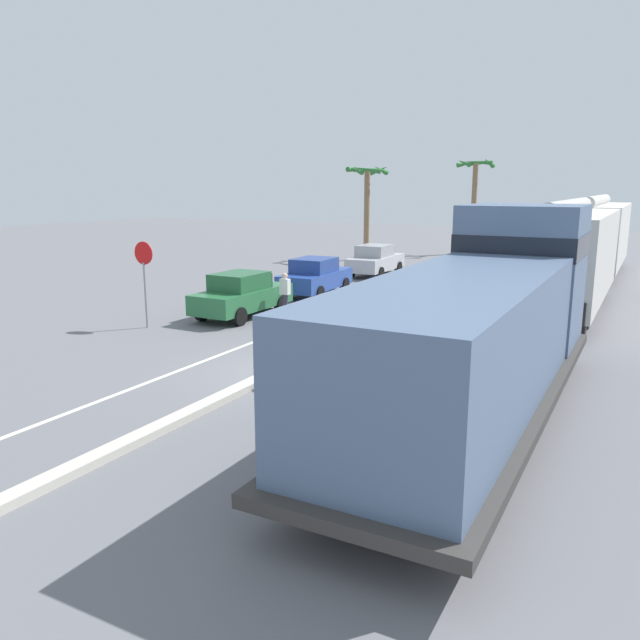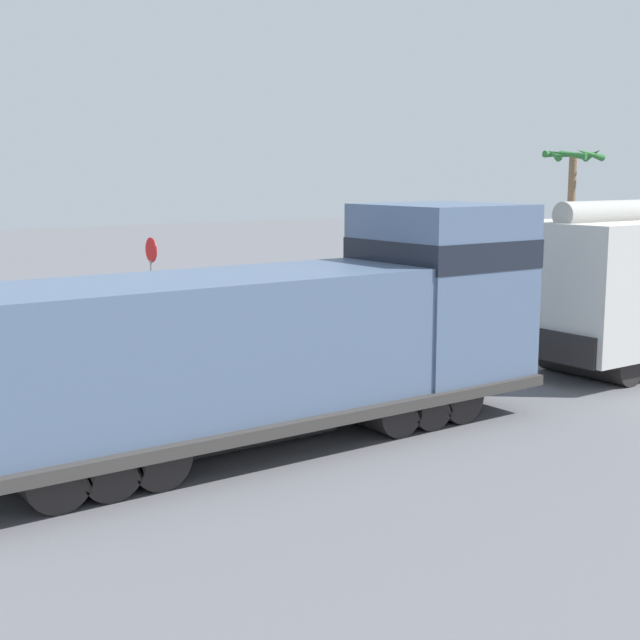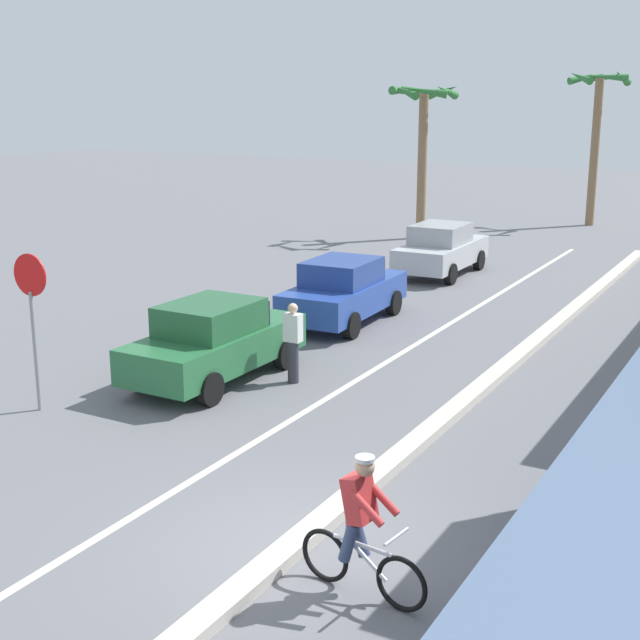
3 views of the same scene
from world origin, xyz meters
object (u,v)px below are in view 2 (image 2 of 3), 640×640
Objects in this scene: locomotive at (296,342)px; parked_car_blue at (399,291)px; parked_car_green at (265,303)px; stop_sign at (151,266)px; cyclist at (194,358)px; palm_tree_far at (572,179)px; parked_car_silver at (531,277)px; pedestrian_by_cars at (308,306)px.

parked_car_blue is (-9.97, 10.99, -0.98)m from locomotive.
stop_sign is at bearing -120.80° from parked_car_green.
locomotive is 6.77× the size of cyclist.
palm_tree_far is (-3.56, 13.35, 3.71)m from parked_car_blue.
palm_tree_far is (-1.67, 21.64, 2.50)m from stop_sign.
cyclist reaches higher than parked_car_silver.
stop_sign is at bearing -96.59° from parked_car_silver.
locomotive is at bearing -47.80° from parked_car_blue.
palm_tree_far reaches higher than pedestrian_by_cars.
parked_car_blue is 1.01× the size of parked_car_silver.
stop_sign is (-1.89, -8.30, 1.21)m from parked_car_blue.
palm_tree_far is (-13.52, 24.34, 2.73)m from locomotive.
pedestrian_by_cars is (1.47, -11.60, 0.03)m from parked_car_silver.
parked_car_silver is 2.60× the size of pedestrian_by_cars.
locomotive is 11.60m from parked_car_green.
parked_car_silver is (-10.10, 17.88, -0.98)m from locomotive.
locomotive is 4.12m from cyclist.
parked_car_silver is 11.69m from pedestrian_by_cars.
parked_car_blue is at bearing -75.08° from palm_tree_far.
stop_sign reaches higher than cyclist.
locomotive reaches higher than parked_car_blue.
locomotive reaches higher than pedestrian_by_cars.
locomotive is at bearing -60.54° from parked_car_silver.
stop_sign is 4.96m from pedestrian_by_cars.
parked_car_green is 3.67m from stop_sign.
parked_car_green is 2.61× the size of pedestrian_by_cars.
locomotive is 2.76× the size of parked_car_silver.
cyclist is 8.38m from stop_sign.
parked_car_silver is 0.70× the size of palm_tree_far.
parked_car_blue is at bearing 88.79° from parked_car_green.
locomotive is at bearing -36.05° from pedestrian_by_cars.
parked_car_blue is at bearing 132.20° from locomotive.
locomotive reaches higher than stop_sign.
pedestrian_by_cars is (-4.63, 6.27, 0.03)m from cyclist.
locomotive is 27.98m from palm_tree_far.
locomotive is 20.56m from parked_car_silver.
locomotive reaches higher than parked_car_silver.
stop_sign is at bearing -131.91° from pedestrian_by_cars.
parked_car_green and parked_car_silver have the same top height.
cyclist is at bearing 179.81° from locomotive.
locomotive is 7.17× the size of pedestrian_by_cars.
stop_sign is at bearing 161.14° from cyclist.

